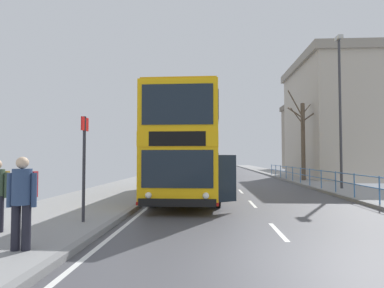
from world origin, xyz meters
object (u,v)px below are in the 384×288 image
(bus_stop_sign_near, at_px, (84,157))
(street_lamp_far_side, at_px, (340,100))
(pedestrian_with_backpack, at_px, (23,195))
(bare_tree_far_00, at_px, (303,137))
(background_building_01, at_px, (334,135))
(double_decker_bus_main, at_px, (190,148))
(background_building_00, at_px, (379,119))

(bus_stop_sign_near, xyz_separation_m, street_lamp_far_side, (10.57, 9.93, 3.17))
(pedestrian_with_backpack, height_order, bare_tree_far_00, bare_tree_far_00)
(bare_tree_far_00, relative_size, background_building_01, 0.50)
(pedestrian_with_backpack, bearing_deg, double_decker_bus_main, 74.78)
(pedestrian_with_backpack, xyz_separation_m, background_building_01, (22.13, 44.00, 4.07))
(street_lamp_far_side, bearing_deg, bus_stop_sign_near, -136.80)
(background_building_00, bearing_deg, street_lamp_far_side, -124.95)
(double_decker_bus_main, bearing_deg, bare_tree_far_00, 50.80)
(street_lamp_far_side, height_order, bare_tree_far_00, street_lamp_far_side)
(street_lamp_far_side, height_order, background_building_01, background_building_01)
(double_decker_bus_main, height_order, background_building_00, background_building_00)
(street_lamp_far_side, xyz_separation_m, background_building_01, (11.44, 31.46, 0.19))
(double_decker_bus_main, bearing_deg, pedestrian_with_backpack, -105.22)
(double_decker_bus_main, xyz_separation_m, street_lamp_far_side, (8.15, 3.19, 2.71))
(background_building_00, bearing_deg, bus_stop_sign_near, -131.13)
(bare_tree_far_00, bearing_deg, bus_stop_sign_near, -122.17)
(double_decker_bus_main, height_order, bus_stop_sign_near, double_decker_bus_main)
(double_decker_bus_main, relative_size, background_building_00, 0.74)
(bus_stop_sign_near, bearing_deg, double_decker_bus_main, 70.20)
(street_lamp_far_side, relative_size, bare_tree_far_00, 1.27)
(street_lamp_far_side, distance_m, background_building_00, 13.34)
(double_decker_bus_main, distance_m, background_building_00, 21.38)
(double_decker_bus_main, xyz_separation_m, pedestrian_with_backpack, (-2.54, -9.35, -1.17))
(pedestrian_with_backpack, xyz_separation_m, street_lamp_far_side, (10.69, 12.54, 3.88))
(background_building_01, bearing_deg, street_lamp_far_side, -109.99)
(bare_tree_far_00, bearing_deg, street_lamp_far_side, -88.10)
(bus_stop_sign_near, distance_m, bare_tree_far_00, 19.51)
(pedestrian_with_backpack, xyz_separation_m, bare_tree_far_00, (10.47, 19.07, 2.23))
(pedestrian_with_backpack, xyz_separation_m, bus_stop_sign_near, (0.12, 2.61, 0.71))
(double_decker_bus_main, distance_m, bus_stop_sign_near, 7.18)
(pedestrian_with_backpack, distance_m, street_lamp_far_side, 16.93)
(pedestrian_with_backpack, bearing_deg, street_lamp_far_side, 49.55)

